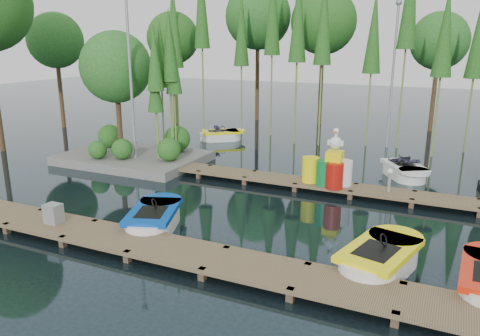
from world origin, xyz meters
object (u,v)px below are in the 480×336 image
at_px(island, 128,91).
at_px(yellow_barrel, 310,170).
at_px(utility_cabinet, 53,214).
at_px(drum_cluster, 334,169).
at_px(boat_blue, 154,219).
at_px(boat_yellow_far, 221,135).

xyz_separation_m(island, yellow_barrel, (8.74, -0.79, -2.42)).
relative_size(utility_cabinet, drum_cluster, 0.27).
bearing_deg(boat_blue, drum_cluster, 32.98).
bearing_deg(boat_yellow_far, yellow_barrel, -59.84).
distance_m(boat_yellow_far, yellow_barrel, 9.52).
bearing_deg(boat_yellow_far, drum_cluster, -57.01).
bearing_deg(drum_cluster, boat_blue, -127.05).
xyz_separation_m(boat_yellow_far, utility_cabinet, (1.49, -13.42, 0.31)).
height_order(island, drum_cluster, island).
bearing_deg(yellow_barrel, boat_yellow_far, 137.49).
xyz_separation_m(yellow_barrel, drum_cluster, (0.92, -0.16, 0.15)).
distance_m(island, drum_cluster, 9.97).
relative_size(utility_cabinet, yellow_barrel, 0.60).
bearing_deg(yellow_barrel, island, 174.83).
xyz_separation_m(utility_cabinet, drum_cluster, (6.44, 6.84, 0.34)).
height_order(island, yellow_barrel, island).
distance_m(island, boat_yellow_far, 6.57).
relative_size(boat_yellow_far, yellow_barrel, 2.93).
relative_size(boat_yellow_far, drum_cluster, 1.30).
height_order(island, boat_blue, island).
relative_size(island, utility_cabinet, 12.02).
distance_m(yellow_barrel, drum_cluster, 0.95).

